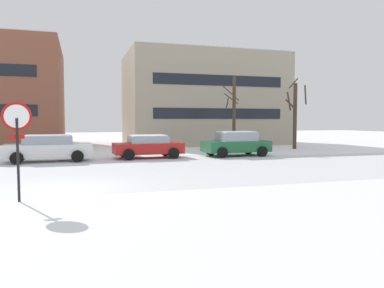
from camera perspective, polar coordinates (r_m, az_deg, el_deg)
name	(u,v)px	position (r m, az deg, el deg)	size (l,w,h in m)	color
ground_plane	(65,191)	(12.34, -18.99, -6.83)	(120.00, 120.00, 0.00)	white
road_surface	(69,174)	(15.93, -18.55, -4.49)	(80.00, 9.27, 0.00)	silver
stop_sign	(17,132)	(10.93, -25.43, 1.67)	(0.74, 0.18, 2.70)	black
parked_car_white	(48,148)	(21.25, -21.34, -0.55)	(4.56, 2.19, 1.45)	white
parked_car_red	(148,146)	(21.87, -6.81, -0.32)	(4.07, 2.20, 1.36)	red
parked_car_green	(236,144)	(23.13, 6.82, 0.08)	(4.17, 2.19, 1.54)	#1E6038
tree_far_right	(295,113)	(29.88, 15.65, 4.61)	(1.82, 1.81, 5.56)	#423326
tree_far_left	(234,112)	(27.19, 6.45, 4.91)	(1.14, 1.74, 5.43)	#423326
building_far_right	(202,100)	(36.01, 1.62, 6.89)	(14.45, 9.41, 8.52)	#9E937F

